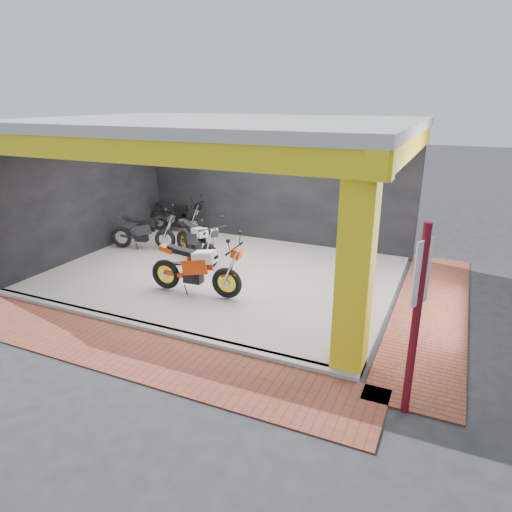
{
  "coord_description": "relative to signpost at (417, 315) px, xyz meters",
  "views": [
    {
      "loc": [
        5.02,
        -7.15,
        4.11
      ],
      "look_at": [
        1.19,
        1.32,
        0.9
      ],
      "focal_mm": 32.0,
      "sensor_mm": 36.0,
      "label": 1
    }
  ],
  "objects": [
    {
      "name": "moto_row_b",
      "position": [
        -6.98,
        4.31,
        -0.78
      ],
      "size": [
        2.12,
        1.22,
        1.22
      ],
      "primitive_type": null,
      "rotation": [
        0.0,
        0.0,
        0.26
      ],
      "color": "black",
      "rests_on": "showroom_floor"
    },
    {
      "name": "header_beam_right",
      "position": [
        -0.72,
        3.48,
        1.81
      ],
      "size": [
        0.3,
        6.4,
        0.4
      ],
      "primitive_type": "cube",
      "color": "yellow",
      "rests_on": "corner_column"
    },
    {
      "name": "floor_kerb",
      "position": [
        -4.72,
        0.46,
        -1.44
      ],
      "size": [
        8.0,
        0.2,
        0.1
      ],
      "primitive_type": "cube",
      "color": "silver",
      "rests_on": "ground"
    },
    {
      "name": "paver_front",
      "position": [
        -4.72,
        -0.32,
        -1.47
      ],
      "size": [
        9.0,
        1.4,
        0.03
      ],
      "primitive_type": "cube",
      "color": "#9B4932",
      "rests_on": "ground"
    },
    {
      "name": "signpost",
      "position": [
        0.0,
        0.0,
        0.0
      ],
      "size": [
        0.18,
        0.36,
        2.71
      ],
      "rotation": [
        0.0,
        0.0,
        -0.43
      ],
      "color": "maroon",
      "rests_on": "ground"
    },
    {
      "name": "corner_column",
      "position": [
        -0.97,
        0.73,
        0.26
      ],
      "size": [
        0.5,
        0.5,
        3.5
      ],
      "primitive_type": "cube",
      "color": "yellow",
      "rests_on": "ground"
    },
    {
      "name": "paver_right",
      "position": [
        0.08,
        3.48,
        -1.47
      ],
      "size": [
        1.4,
        7.0,
        0.03
      ],
      "primitive_type": "cube",
      "color": "#9B4932",
      "rests_on": "ground"
    },
    {
      "name": "moto_row_d",
      "position": [
        -7.11,
        5.98,
        -0.79
      ],
      "size": [
        1.97,
        0.74,
        1.2
      ],
      "primitive_type": null,
      "rotation": [
        0.0,
        0.0,
        0.01
      ],
      "color": "black",
      "rests_on": "showroom_floor"
    },
    {
      "name": "moto_row_a",
      "position": [
        -5.17,
        3.62,
        -0.75
      ],
      "size": [
        2.21,
        1.68,
        1.28
      ],
      "primitive_type": null,
      "rotation": [
        0.0,
        0.0,
        -0.5
      ],
      "color": "black",
      "rests_on": "showroom_floor"
    },
    {
      "name": "header_beam_front",
      "position": [
        -4.72,
        0.48,
        1.81
      ],
      "size": [
        8.4,
        0.3,
        0.4
      ],
      "primitive_type": "cube",
      "color": "yellow",
      "rests_on": "corner_column"
    },
    {
      "name": "moto_hero",
      "position": [
        -3.9,
        2.13,
        -0.7
      ],
      "size": [
        2.31,
        1.0,
        1.38
      ],
      "primitive_type": null,
      "rotation": [
        0.0,
        0.0,
        0.07
      ],
      "color": "red",
      "rests_on": "showroom_floor"
    },
    {
      "name": "left_wall",
      "position": [
        -8.82,
        3.48,
        0.26
      ],
      "size": [
        0.2,
        6.2,
        3.5
      ],
      "primitive_type": "cube",
      "color": "black",
      "rests_on": "ground"
    },
    {
      "name": "ground",
      "position": [
        -4.72,
        1.48,
        -1.49
      ],
      "size": [
        80.0,
        80.0,
        0.0
      ],
      "primitive_type": "plane",
      "color": "#2D2D30",
      "rests_on": "ground"
    },
    {
      "name": "showroom_floor",
      "position": [
        -4.72,
        3.48,
        -1.44
      ],
      "size": [
        8.0,
        6.0,
        0.1
      ],
      "primitive_type": "cube",
      "color": "silver",
      "rests_on": "ground"
    },
    {
      "name": "showroom_ceiling",
      "position": [
        -4.72,
        3.48,
        2.11
      ],
      "size": [
        8.4,
        6.4,
        0.2
      ],
      "primitive_type": "cube",
      "color": "beige",
      "rests_on": "corner_column"
    },
    {
      "name": "back_wall",
      "position": [
        -4.72,
        6.58,
        0.26
      ],
      "size": [
        8.2,
        0.2,
        3.5
      ],
      "primitive_type": "cube",
      "color": "black",
      "rests_on": "ground"
    }
  ]
}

